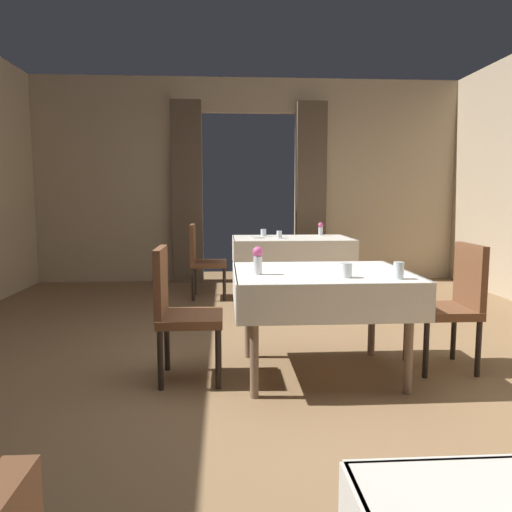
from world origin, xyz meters
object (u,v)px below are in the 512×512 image
flower_vase_far (321,228)px  glass_mid_b (346,270)px  dining_table_mid (321,284)px  chair_mid_right (453,300)px  glass_mid_c (399,270)px  plate_far_d (257,237)px  chair_far_left (202,257)px  glass_far_c (263,233)px  glass_far_b (279,234)px  chair_mid_left (179,307)px  dining_table_far (291,245)px  flower_vase_mid (258,260)px

flower_vase_far → glass_mid_b: bearing=-98.4°
dining_table_mid → chair_mid_right: 1.01m
dining_table_mid → glass_mid_c: (0.43, -0.36, 0.15)m
plate_far_d → dining_table_mid: bearing=-84.6°
chair_mid_right → glass_mid_c: size_ratio=8.43×
chair_far_left → glass_far_c: 0.91m
dining_table_mid → glass_far_b: bearing=89.8°
chair_mid_left → glass_mid_c: size_ratio=8.43×
chair_mid_left → glass_mid_b: bearing=-12.2°
dining_table_far → chair_mid_left: (-1.18, -2.89, -0.14)m
dining_table_mid → glass_mid_b: (0.11, -0.28, 0.14)m
dining_table_far → glass_mid_c: (0.25, -3.21, 0.15)m
glass_mid_b → glass_far_c: (-0.27, 3.38, 0.00)m
chair_mid_right → chair_far_left: size_ratio=1.00×
flower_vase_far → glass_far_b: flower_vase_far is taller
flower_vase_mid → glass_mid_b: size_ratio=2.00×
glass_mid_b → glass_mid_c: size_ratio=0.86×
chair_mid_right → flower_vase_far: (-0.38, 3.13, 0.33)m
chair_mid_left → chair_far_left: size_ratio=1.00×
glass_mid_c → flower_vase_mid: bearing=164.9°
glass_mid_b → glass_far_c: size_ratio=0.99×
dining_table_mid → chair_far_left: bearing=109.2°
glass_mid_b → flower_vase_far: size_ratio=0.54×
flower_vase_mid → glass_mid_c: 0.92m
dining_table_mid → glass_mid_b: glass_mid_b is taller
glass_far_b → plate_far_d: 0.29m
flower_vase_mid → glass_far_b: bearing=80.8°
flower_vase_mid → glass_mid_c: (0.89, -0.24, -0.05)m
glass_far_b → flower_vase_far: bearing=35.3°
flower_vase_mid → glass_mid_c: flower_vase_mid is taller
chair_mid_right → chair_far_left: same height
dining_table_mid → glass_far_c: 3.10m
dining_table_mid → glass_mid_c: size_ratio=11.17×
chair_far_left → plate_far_d: bearing=5.6°
flower_vase_far → glass_far_c: 0.79m
dining_table_mid → glass_far_b: 2.76m
glass_mid_b → chair_mid_left: bearing=167.8°
glass_mid_c → plate_far_d: size_ratio=0.59×
dining_table_far → glass_mid_b: size_ratio=15.81×
dining_table_mid → flower_vase_mid: size_ratio=6.50×
dining_table_mid → flower_vase_mid: (-0.46, -0.12, 0.19)m
chair_mid_right → flower_vase_mid: size_ratio=4.90×
dining_table_far → glass_mid_b: (-0.07, -3.13, 0.15)m
flower_vase_mid → glass_far_c: bearing=84.8°
flower_vase_mid → glass_far_c: size_ratio=1.99×
dining_table_far → glass_far_b: size_ratio=15.78×
plate_far_d → flower_vase_mid: bearing=-93.7°
flower_vase_mid → flower_vase_far: bearing=72.0°
chair_mid_right → plate_far_d: 3.05m
flower_vase_mid → plate_far_d: (0.19, 2.94, -0.10)m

